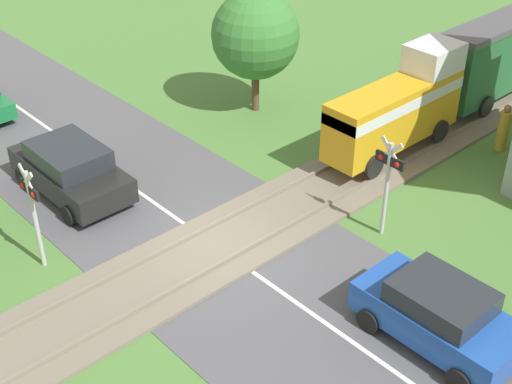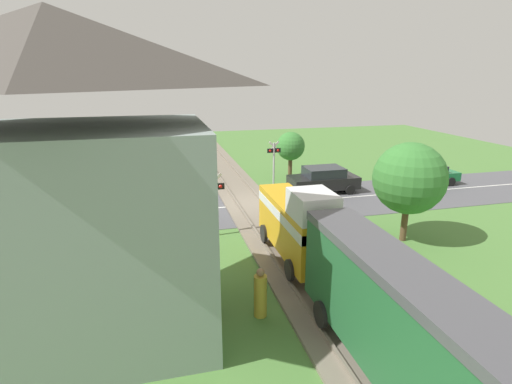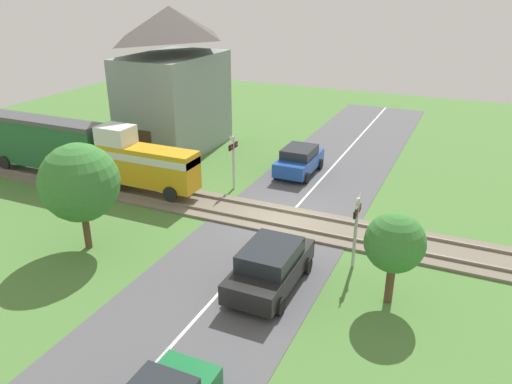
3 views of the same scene
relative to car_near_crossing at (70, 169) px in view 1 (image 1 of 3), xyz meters
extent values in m
plane|color=#4C7A38|center=(5.05, 1.44, -0.83)|extent=(60.00, 60.00, 0.00)
cube|color=#515156|center=(5.05, 1.44, -0.82)|extent=(48.00, 6.40, 0.02)
cube|color=silver|center=(5.05, 1.44, -0.81)|extent=(48.00, 0.12, 0.00)
cube|color=#756B5B|center=(5.05, 1.44, -0.77)|extent=(2.80, 48.00, 0.12)
cube|color=slate|center=(4.33, 1.44, -0.65)|extent=(0.10, 48.00, 0.12)
cube|color=slate|center=(5.77, 1.44, -0.65)|extent=(0.10, 48.00, 0.12)
cube|color=gold|center=(5.05, 8.72, 0.74)|extent=(1.35, 5.29, 1.90)
cube|color=silver|center=(5.05, 8.72, 1.26)|extent=(1.37, 5.29, 0.36)
cube|color=silver|center=(5.05, 10.52, 2.14)|extent=(1.35, 1.69, 0.90)
cylinder|color=black|center=(4.33, 7.02, -0.21)|extent=(0.14, 0.76, 0.76)
cylinder|color=black|center=(5.77, 7.02, -0.21)|extent=(0.14, 0.76, 0.76)
cylinder|color=black|center=(4.33, 10.41, -0.21)|extent=(0.14, 0.76, 0.76)
cylinder|color=black|center=(5.77, 10.41, -0.21)|extent=(0.14, 0.76, 0.76)
cube|color=#235B33|center=(5.05, 15.60, 0.99)|extent=(1.35, 7.67, 2.40)
cylinder|color=black|center=(4.33, 13.14, -0.21)|extent=(0.14, 0.76, 0.76)
cylinder|color=black|center=(5.77, 13.14, -0.21)|extent=(0.14, 0.76, 0.76)
cube|color=black|center=(0.00, 0.00, -0.17)|extent=(4.24, 1.88, 0.73)
cube|color=#23282D|center=(0.00, 0.00, 0.48)|extent=(2.33, 1.73, 0.57)
cylinder|color=black|center=(1.38, 0.94, -0.53)|extent=(0.60, 0.18, 0.60)
cylinder|color=black|center=(1.38, -0.94, -0.53)|extent=(0.60, 0.18, 0.60)
cylinder|color=black|center=(-1.38, 0.94, -0.53)|extent=(0.60, 0.18, 0.60)
cylinder|color=black|center=(-1.38, -0.94, -0.53)|extent=(0.60, 0.18, 0.60)
cube|color=#1E4CA8|center=(11.03, 2.88, -0.16)|extent=(3.77, 1.75, 0.74)
cube|color=#23282D|center=(11.03, 2.88, 0.47)|extent=(2.07, 1.61, 0.51)
cylinder|color=black|center=(9.81, 2.00, -0.53)|extent=(0.60, 0.18, 0.60)
cylinder|color=black|center=(9.81, 3.76, -0.53)|extent=(0.60, 0.18, 0.60)
cylinder|color=black|center=(12.26, 2.00, -0.53)|extent=(0.60, 0.18, 0.60)
cylinder|color=black|center=(12.26, 3.76, -0.53)|extent=(0.60, 0.18, 0.60)
cylinder|color=black|center=(-5.89, 0.82, -0.53)|extent=(0.60, 0.18, 0.60)
cylinder|color=#B7B7B7|center=(2.53, -2.36, 0.59)|extent=(0.12, 0.12, 2.85)
cube|color=black|center=(2.53, -2.36, 1.50)|extent=(0.90, 0.08, 0.28)
sphere|color=red|center=(2.26, -2.36, 1.50)|extent=(0.18, 0.18, 0.18)
sphere|color=red|center=(2.80, -2.36, 1.50)|extent=(0.18, 0.18, 0.18)
cube|color=silver|center=(2.53, -2.36, 1.77)|extent=(0.72, 0.04, 0.72)
cube|color=silver|center=(2.53, -2.36, 1.77)|extent=(0.72, 0.04, 0.72)
cylinder|color=#B7B7B7|center=(7.57, 5.24, 0.59)|extent=(0.12, 0.12, 2.85)
cube|color=black|center=(7.57, 5.24, 1.50)|extent=(0.90, 0.08, 0.28)
sphere|color=red|center=(7.84, 5.24, 1.50)|extent=(0.18, 0.18, 0.18)
sphere|color=red|center=(7.30, 5.24, 1.50)|extent=(0.18, 0.18, 0.18)
cube|color=silver|center=(7.57, 5.24, 1.77)|extent=(0.72, 0.04, 0.72)
cube|color=silver|center=(7.57, 5.24, 1.77)|extent=(0.72, 0.04, 0.72)
cylinder|color=gold|center=(7.21, 11.88, -0.15)|extent=(0.40, 0.40, 1.36)
sphere|color=#936B4C|center=(7.21, 11.88, 0.65)|extent=(0.25, 0.25, 0.25)
cylinder|color=brown|center=(-0.46, 7.84, -0.06)|extent=(0.28, 0.28, 1.55)
sphere|color=#387A33|center=(-0.46, 7.84, 2.03)|extent=(3.10, 3.10, 3.10)
camera|label=1|loc=(17.01, -8.11, 10.90)|focal=50.00mm
camera|label=2|loc=(9.97, 22.24, 6.37)|focal=28.00mm
camera|label=3|loc=(-13.96, -5.75, 9.23)|focal=35.00mm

